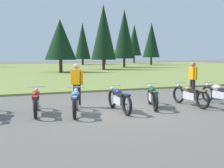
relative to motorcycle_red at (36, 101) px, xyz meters
The scene contains 11 objects.
ground_plane 2.86m from the motorcycle_red, ahead, with size 140.00×140.00×0.00m, color #605B54.
grass_moorland 26.61m from the motorcycle_red, 83.98° to the left, with size 80.00×44.00×0.10m, color olive.
forest_treeline 35.99m from the motorcycle_red, 80.69° to the left, with size 45.81×29.26×8.79m.
motorcycle_red is the anchor object (origin of this frame).
motorcycle_sky_blue 1.34m from the motorcycle_red, 22.20° to the right, with size 0.76×2.06×0.88m.
motorcycle_navy 2.84m from the motorcycle_red, 11.32° to the right, with size 0.62×2.10×0.88m.
motorcycle_british_green 4.24m from the motorcycle_red, ahead, with size 0.90×2.01×0.88m.
motorcycle_olive 5.80m from the motorcycle_red, ahead, with size 0.62×2.10×0.88m.
motorcycle_silver 7.10m from the motorcycle_red, ahead, with size 0.62×2.10×0.88m.
rider_in_hivis_vest 1.76m from the motorcycle_red, 23.17° to the left, with size 0.41×0.42×1.67m.
rider_near_row_end 7.01m from the motorcycle_red, ahead, with size 0.25×0.55×1.67m.
Camera 1 is at (-3.44, -8.84, 2.00)m, focal length 43.08 mm.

